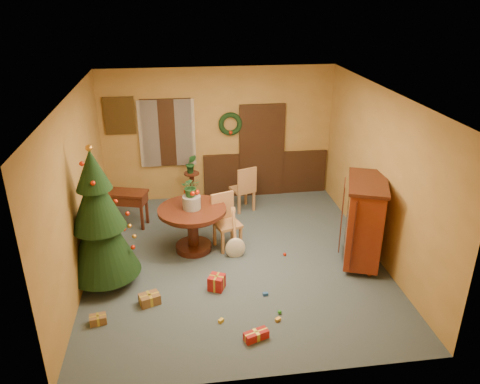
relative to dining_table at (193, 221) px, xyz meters
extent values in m
plane|color=#35454E|center=(0.70, -0.43, -0.58)|extent=(5.50, 5.50, 0.00)
plane|color=silver|center=(0.70, -0.43, 2.32)|extent=(5.50, 5.50, 0.00)
plane|color=olive|center=(0.70, 2.32, 0.87)|extent=(5.00, 0.00, 5.00)
plane|color=olive|center=(0.70, -3.18, 0.87)|extent=(5.00, 0.00, 5.00)
plane|color=olive|center=(-1.80, -0.43, 0.87)|extent=(0.00, 5.50, 5.50)
plane|color=olive|center=(3.20, -0.43, 0.87)|extent=(0.00, 5.50, 5.50)
cube|color=black|center=(1.75, 2.28, -0.08)|extent=(2.80, 0.06, 1.00)
cube|color=black|center=(1.65, 2.27, 0.47)|extent=(1.00, 0.08, 2.10)
cube|color=white|center=(1.65, 2.30, 0.42)|extent=(0.80, 0.03, 1.90)
cube|color=black|center=(-0.40, 2.27, 0.97)|extent=(1.05, 0.08, 1.45)
cube|color=white|center=(-0.40, 2.30, 0.97)|extent=(0.88, 0.03, 1.25)
cube|color=white|center=(-0.78, 2.22, 0.97)|extent=(0.42, 0.02, 1.45)
cube|color=white|center=(-0.02, 2.22, 0.97)|extent=(0.42, 0.02, 1.45)
torus|color=black|center=(0.95, 2.24, 1.12)|extent=(0.51, 0.11, 0.51)
cube|color=#4C3819|center=(-1.35, 2.28, 1.37)|extent=(0.62, 0.05, 0.78)
cube|color=gray|center=(-1.35, 2.31, 1.37)|extent=(0.48, 0.02, 0.62)
cylinder|color=black|center=(0.00, 0.00, 0.22)|extent=(1.21, 1.21, 0.06)
cylinder|color=black|center=(0.00, 0.00, 0.15)|extent=(1.08, 1.08, 0.04)
cylinder|color=black|center=(0.00, 0.00, -0.17)|extent=(0.19, 0.19, 0.67)
cylinder|color=black|center=(0.00, 0.00, -0.53)|extent=(0.65, 0.65, 0.11)
cylinder|color=slate|center=(0.00, 0.00, 0.37)|extent=(0.32, 0.32, 0.23)
imported|color=#1E4C23|center=(0.00, 0.00, 0.66)|extent=(0.32, 0.28, 0.36)
cube|color=#AA7544|center=(0.62, 0.00, -0.11)|extent=(0.56, 0.56, 0.05)
cube|color=#AA7544|center=(0.56, 0.19, 0.17)|extent=(0.43, 0.18, 0.52)
cube|color=#AA7544|center=(0.73, 0.23, -0.36)|extent=(0.06, 0.06, 0.45)
cube|color=#AA7544|center=(0.40, 0.11, -0.36)|extent=(0.06, 0.06, 0.45)
cube|color=#AA7544|center=(0.85, -0.11, -0.36)|extent=(0.06, 0.06, 0.45)
cube|color=#AA7544|center=(0.51, -0.22, -0.36)|extent=(0.06, 0.06, 0.45)
cube|color=#AA7544|center=(1.12, 1.55, -0.12)|extent=(0.56, 0.56, 0.05)
cube|color=#AA7544|center=(1.19, 1.37, 0.16)|extent=(0.42, 0.19, 0.52)
cube|color=#AA7544|center=(1.02, 1.33, -0.36)|extent=(0.06, 0.06, 0.44)
cube|color=#AA7544|center=(1.35, 1.45, -0.36)|extent=(0.06, 0.06, 0.44)
cube|color=#AA7544|center=(0.90, 1.66, -0.36)|extent=(0.06, 0.06, 0.44)
cube|color=#AA7544|center=(1.22, 1.78, -0.36)|extent=(0.06, 0.06, 0.44)
cylinder|color=black|center=(0.07, 1.71, -0.18)|extent=(0.10, 0.10, 0.81)
cylinder|color=black|center=(0.07, 1.71, 0.23)|extent=(0.32, 0.32, 0.03)
imported|color=#19471E|center=(0.07, 1.71, 0.45)|extent=(0.24, 0.20, 0.40)
cylinder|color=#382111|center=(-1.45, -0.83, -0.46)|extent=(0.14, 0.14, 0.25)
cone|color=black|center=(-1.45, -0.83, 0.29)|extent=(1.13, 1.13, 1.34)
cone|color=black|center=(-1.45, -0.83, 0.91)|extent=(0.82, 0.82, 0.98)
cone|color=black|center=(-1.45, -0.83, 1.37)|extent=(0.54, 0.54, 0.62)
sphere|color=gold|center=(-1.45, -0.83, 1.70)|extent=(0.10, 0.10, 0.10)
cube|color=black|center=(-1.25, 1.13, 0.13)|extent=(0.91, 0.63, 0.05)
cube|color=black|center=(-1.25, 1.13, 0.00)|extent=(0.85, 0.58, 0.18)
cube|color=black|center=(-1.60, 1.13, -0.24)|extent=(0.13, 0.29, 0.68)
cube|color=black|center=(-0.90, 1.13, -0.24)|extent=(0.13, 0.29, 0.68)
cube|color=#61110B|center=(2.85, -0.78, 0.19)|extent=(0.91, 1.23, 1.38)
cube|color=black|center=(2.85, -0.78, 0.90)|extent=(0.99, 1.32, 0.06)
cylinder|color=black|center=(2.85, -1.24, -0.53)|extent=(0.08, 0.08, 0.10)
cylinder|color=black|center=(2.85, -0.31, -0.53)|extent=(0.08, 0.08, 0.10)
cube|color=brown|center=(-0.73, -1.50, -0.51)|extent=(0.35, 0.30, 0.16)
cube|color=gold|center=(-0.73, -1.50, -0.51)|extent=(0.29, 0.13, 0.16)
cube|color=gold|center=(-0.73, -1.50, -0.51)|extent=(0.11, 0.22, 0.16)
cube|color=#A51A16|center=(0.31, -1.26, -0.47)|extent=(0.31, 0.31, 0.23)
cube|color=gold|center=(0.31, -1.26, -0.47)|extent=(0.23, 0.13, 0.24)
cube|color=gold|center=(0.31, -1.26, -0.47)|extent=(0.13, 0.23, 0.24)
cube|color=brown|center=(-1.45, -1.86, -0.52)|extent=(0.25, 0.20, 0.12)
cube|color=gold|center=(-1.45, -1.86, -0.52)|extent=(0.23, 0.06, 0.13)
cube|color=gold|center=(-1.45, -1.86, -0.52)|extent=(0.06, 0.17, 0.13)
cube|color=#A51A16|center=(0.73, -2.49, -0.52)|extent=(0.37, 0.25, 0.12)
cube|color=gold|center=(0.73, -2.49, -0.52)|extent=(0.33, 0.14, 0.12)
cube|color=gold|center=(0.73, -2.49, -0.52)|extent=(0.09, 0.15, 0.12)
cube|color=#23519B|center=(1.04, -1.54, -0.56)|extent=(0.09, 0.06, 0.05)
sphere|color=green|center=(1.16, -2.01, -0.55)|extent=(0.06, 0.06, 0.06)
cube|color=gold|center=(0.29, -2.08, -0.56)|extent=(0.09, 0.09, 0.05)
sphere|color=red|center=(1.59, -0.44, -0.55)|extent=(0.06, 0.06, 0.06)
cube|color=gold|center=(1.10, -2.17, -0.56)|extent=(0.09, 0.09, 0.05)
camera|label=1|loc=(-0.18, -7.43, 3.83)|focal=35.00mm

